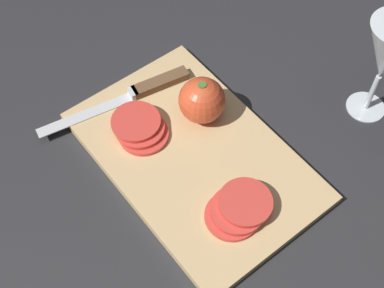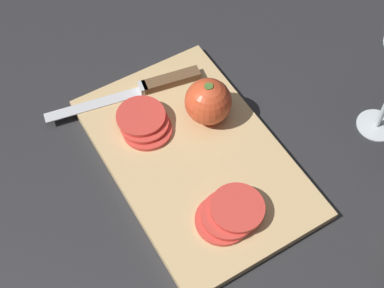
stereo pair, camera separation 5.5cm
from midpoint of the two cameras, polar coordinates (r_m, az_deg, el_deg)
The scene contains 6 objects.
ground_plane at distance 0.80m, azimuth 0.53°, elevation -4.14°, with size 3.00×3.00×0.00m, color #28282B.
cutting_board at distance 0.81m, azimuth -1.93°, elevation -1.58°, with size 0.38×0.24×0.02m.
whole_tomato at distance 0.82m, azimuth -0.86°, elevation 4.59°, with size 0.07×0.07×0.07m.
knife at distance 0.88m, azimuth -6.66°, elevation 5.82°, with size 0.07×0.26×0.01m.
tomato_slice_stack_near at distance 0.82m, azimuth -7.48°, elevation 1.60°, with size 0.10×0.08×0.02m.
tomato_slice_stack_far at distance 0.75m, azimuth 2.77°, elevation -7.16°, with size 0.08×0.10×0.02m.
Camera 1 is at (-0.29, 0.27, 0.69)m, focal length 50.00 mm.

